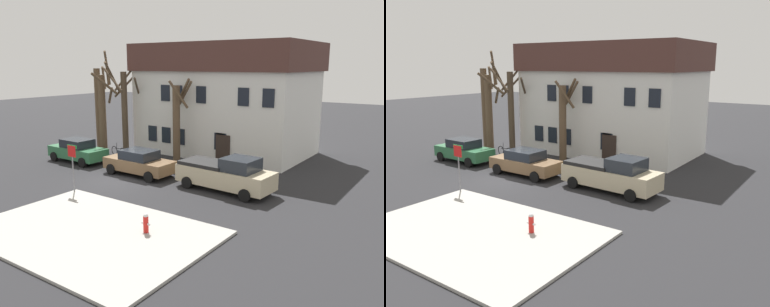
# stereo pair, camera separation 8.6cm
# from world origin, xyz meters

# --- Properties ---
(ground_plane) EXTENTS (120.00, 120.00, 0.00)m
(ground_plane) POSITION_xyz_m (0.00, 0.00, 0.00)
(ground_plane) COLOR #262628
(sidewalk_slab) EXTENTS (10.08, 6.88, 0.12)m
(sidewalk_slab) POSITION_xyz_m (4.78, -6.16, 0.06)
(sidewalk_slab) COLOR #A8A59E
(sidewalk_slab) RESTS_ON ground_plane
(building_main) EXTENTS (13.31, 8.11, 8.47)m
(building_main) POSITION_xyz_m (1.21, 11.12, 4.31)
(building_main) COLOR white
(building_main) RESTS_ON ground_plane
(tree_bare_near) EXTENTS (1.60, 1.65, 7.97)m
(tree_bare_near) POSITION_xyz_m (-8.15, 6.47, 3.68)
(tree_bare_near) COLOR brown
(tree_bare_near) RESTS_ON ground_plane
(tree_bare_mid) EXTENTS (1.71, 2.77, 7.13)m
(tree_bare_mid) POSITION_xyz_m (-6.74, 5.57, 3.36)
(tree_bare_mid) COLOR brown
(tree_bare_mid) RESTS_ON ground_plane
(tree_bare_far) EXTENTS (2.87, 2.81, 6.65)m
(tree_bare_far) POSITION_xyz_m (-5.22, 6.40, 3.54)
(tree_bare_far) COLOR #4C3D2D
(tree_bare_far) RESTS_ON ground_plane
(tree_bare_end) EXTENTS (1.61, 2.12, 5.96)m
(tree_bare_end) POSITION_xyz_m (0.09, 6.18, 3.01)
(tree_bare_end) COLOR brown
(tree_bare_end) RESTS_ON ground_plane
(car_green_sedan) EXTENTS (4.62, 2.10, 1.67)m
(car_green_sedan) POSITION_xyz_m (-5.75, 1.99, 0.84)
(car_green_sedan) COLOR #2D6B42
(car_green_sedan) RESTS_ON ground_plane
(car_brown_sedan) EXTENTS (4.72, 2.14, 1.63)m
(car_brown_sedan) POSITION_xyz_m (0.33, 1.84, 0.82)
(car_brown_sedan) COLOR brown
(car_brown_sedan) RESTS_ON ground_plane
(pickup_truck_beige) EXTENTS (5.67, 2.46, 2.00)m
(pickup_truck_beige) POSITION_xyz_m (6.45, 2.11, 0.97)
(pickup_truck_beige) COLOR #C6B793
(pickup_truck_beige) RESTS_ON ground_plane
(fire_hydrant) EXTENTS (0.42, 0.22, 0.82)m
(fire_hydrant) POSITION_xyz_m (6.79, -4.98, 0.55)
(fire_hydrant) COLOR red
(fire_hydrant) RESTS_ON sidewalk_slab
(street_sign_pole) EXTENTS (0.76, 0.07, 2.70)m
(street_sign_pole) POSITION_xyz_m (-0.07, -3.03, 1.89)
(street_sign_pole) COLOR slate
(street_sign_pole) RESTS_ON ground_plane
(bicycle_leaning) EXTENTS (1.74, 0.31, 1.03)m
(bicycle_leaning) POSITION_xyz_m (-4.71, 5.03, 0.37)
(bicycle_leaning) COLOR black
(bicycle_leaning) RESTS_ON ground_plane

